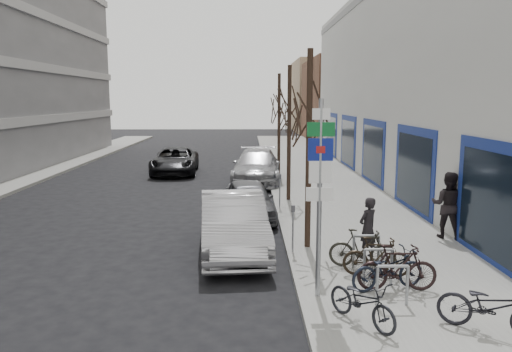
{
  "coord_description": "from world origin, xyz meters",
  "views": [
    {
      "loc": [
        0.96,
        -9.83,
        4.19
      ],
      "look_at": [
        1.19,
        4.31,
        2.0
      ],
      "focal_mm": 35.0,
      "sensor_mm": 36.0,
      "label": 1
    }
  ],
  "objects_px": {
    "tree_far": "(279,101)",
    "parked_car_back": "(257,167)",
    "meter_back": "(273,167)",
    "meter_mid": "(280,187)",
    "bike_rack": "(378,262)",
    "bike_near_left": "(362,298)",
    "bike_mid_curb": "(388,266)",
    "tree_near": "(310,102)",
    "pedestrian_near": "(368,228)",
    "meter_front": "(293,224)",
    "parked_car_mid": "(249,200)",
    "highway_sign_pole": "(320,186)",
    "bike_near_right": "(397,267)",
    "parked_car_front": "(233,224)",
    "bike_mid_inner": "(362,248)",
    "tree_mid": "(289,101)",
    "lane_car": "(175,161)",
    "bike_far_inner": "(377,256)",
    "pedestrian_far": "(448,205)",
    "bike_far_curb": "(492,302)"
  },
  "relations": [
    {
      "from": "tree_far",
      "to": "parked_car_back",
      "type": "height_order",
      "value": "tree_far"
    },
    {
      "from": "meter_back",
      "to": "meter_mid",
      "type": "bearing_deg",
      "value": -90.0
    },
    {
      "from": "bike_rack",
      "to": "bike_near_left",
      "type": "distance_m",
      "value": 2.07
    },
    {
      "from": "meter_back",
      "to": "bike_mid_curb",
      "type": "bearing_deg",
      "value": -82.56
    },
    {
      "from": "tree_near",
      "to": "pedestrian_near",
      "type": "height_order",
      "value": "tree_near"
    },
    {
      "from": "tree_near",
      "to": "meter_front",
      "type": "height_order",
      "value": "tree_near"
    },
    {
      "from": "bike_rack",
      "to": "parked_car_mid",
      "type": "height_order",
      "value": "parked_car_mid"
    },
    {
      "from": "parked_car_back",
      "to": "parked_car_mid",
      "type": "bearing_deg",
      "value": -89.69
    },
    {
      "from": "highway_sign_pole",
      "to": "tree_near",
      "type": "relative_size",
      "value": 0.76
    },
    {
      "from": "bike_rack",
      "to": "parked_car_mid",
      "type": "relative_size",
      "value": 0.57
    },
    {
      "from": "tree_near",
      "to": "bike_near_right",
      "type": "distance_m",
      "value": 4.98
    },
    {
      "from": "tree_near",
      "to": "parked_car_front",
      "type": "relative_size",
      "value": 1.12
    },
    {
      "from": "tree_near",
      "to": "meter_back",
      "type": "relative_size",
      "value": 4.33
    },
    {
      "from": "highway_sign_pole",
      "to": "bike_near_left",
      "type": "xyz_separation_m",
      "value": [
        0.62,
        -1.3,
        -1.82
      ]
    },
    {
      "from": "bike_mid_inner",
      "to": "parked_car_front",
      "type": "height_order",
      "value": "parked_car_front"
    },
    {
      "from": "tree_near",
      "to": "bike_near_right",
      "type": "xyz_separation_m",
      "value": [
        1.51,
        -3.27,
        -3.43
      ]
    },
    {
      "from": "highway_sign_pole",
      "to": "meter_mid",
      "type": "relative_size",
      "value": 3.31
    },
    {
      "from": "tree_mid",
      "to": "bike_near_left",
      "type": "bearing_deg",
      "value": -87.86
    },
    {
      "from": "lane_car",
      "to": "pedestrian_near",
      "type": "height_order",
      "value": "pedestrian_near"
    },
    {
      "from": "bike_mid_inner",
      "to": "bike_far_inner",
      "type": "height_order",
      "value": "bike_mid_inner"
    },
    {
      "from": "bike_near_right",
      "to": "lane_car",
      "type": "relative_size",
      "value": 0.32
    },
    {
      "from": "lane_car",
      "to": "tree_far",
      "type": "bearing_deg",
      "value": -19.18
    },
    {
      "from": "highway_sign_pole",
      "to": "tree_far",
      "type": "bearing_deg",
      "value": 89.31
    },
    {
      "from": "bike_far_inner",
      "to": "parked_car_front",
      "type": "bearing_deg",
      "value": 63.82
    },
    {
      "from": "tree_near",
      "to": "parked_car_mid",
      "type": "relative_size",
      "value": 1.38
    },
    {
      "from": "bike_near_left",
      "to": "lane_car",
      "type": "distance_m",
      "value": 20.47
    },
    {
      "from": "bike_far_inner",
      "to": "pedestrian_near",
      "type": "distance_m",
      "value": 1.4
    },
    {
      "from": "tree_far",
      "to": "parked_car_front",
      "type": "xyz_separation_m",
      "value": [
        -2.04,
        -13.08,
        -3.3
      ]
    },
    {
      "from": "meter_mid",
      "to": "pedestrian_near",
      "type": "relative_size",
      "value": 0.8
    },
    {
      "from": "pedestrian_near",
      "to": "bike_rack",
      "type": "bearing_deg",
      "value": 45.52
    },
    {
      "from": "meter_front",
      "to": "meter_back",
      "type": "distance_m",
      "value": 11.0
    },
    {
      "from": "lane_car",
      "to": "highway_sign_pole",
      "type": "bearing_deg",
      "value": -75.81
    },
    {
      "from": "meter_back",
      "to": "parked_car_front",
      "type": "xyz_separation_m",
      "value": [
        -1.59,
        -10.58,
        -0.11
      ]
    },
    {
      "from": "meter_back",
      "to": "tree_mid",
      "type": "bearing_deg",
      "value": -83.58
    },
    {
      "from": "bike_far_inner",
      "to": "bike_near_left",
      "type": "bearing_deg",
      "value": 168.3
    },
    {
      "from": "tree_far",
      "to": "pedestrian_far",
      "type": "bearing_deg",
      "value": -70.96
    },
    {
      "from": "bike_near_right",
      "to": "bike_mid_curb",
      "type": "height_order",
      "value": "bike_mid_curb"
    },
    {
      "from": "pedestrian_near",
      "to": "tree_near",
      "type": "bearing_deg",
      "value": -74.03
    },
    {
      "from": "tree_mid",
      "to": "bike_mid_inner",
      "type": "height_order",
      "value": "tree_mid"
    },
    {
      "from": "tree_mid",
      "to": "parked_car_back",
      "type": "distance_m",
      "value": 6.05
    },
    {
      "from": "tree_mid",
      "to": "meter_front",
      "type": "bearing_deg",
      "value": -93.68
    },
    {
      "from": "pedestrian_far",
      "to": "highway_sign_pole",
      "type": "bearing_deg",
      "value": 75.36
    },
    {
      "from": "bike_mid_inner",
      "to": "lane_car",
      "type": "relative_size",
      "value": 0.3
    },
    {
      "from": "meter_mid",
      "to": "parked_car_mid",
      "type": "height_order",
      "value": "meter_mid"
    },
    {
      "from": "tree_far",
      "to": "bike_near_right",
      "type": "bearing_deg",
      "value": -84.69
    },
    {
      "from": "bike_rack",
      "to": "bike_mid_inner",
      "type": "xyz_separation_m",
      "value": [
        -0.1,
        1.1,
        -0.02
      ]
    },
    {
      "from": "tree_mid",
      "to": "bike_near_left",
      "type": "height_order",
      "value": "tree_mid"
    },
    {
      "from": "meter_mid",
      "to": "bike_far_curb",
      "type": "xyz_separation_m",
      "value": [
        3.04,
        -10.2,
        -0.21
      ]
    },
    {
      "from": "parked_car_mid",
      "to": "pedestrian_far",
      "type": "height_order",
      "value": "pedestrian_far"
    },
    {
      "from": "bike_mid_curb",
      "to": "pedestrian_far",
      "type": "relative_size",
      "value": 0.87
    }
  ]
}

